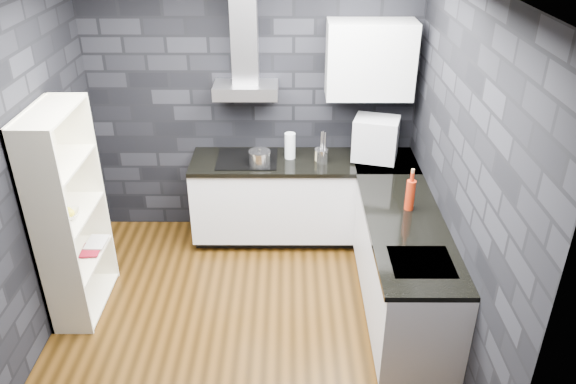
{
  "coord_description": "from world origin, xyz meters",
  "views": [
    {
      "loc": [
        0.36,
        -3.66,
        3.23
      ],
      "look_at": [
        0.35,
        0.45,
        1.0
      ],
      "focal_mm": 35.0,
      "sensor_mm": 36.0,
      "label": 1
    }
  ],
  "objects_px": {
    "glass_vase": "(290,146)",
    "bookshelf": "(70,215)",
    "utensil_crock": "(322,156)",
    "red_bottle": "(410,195)",
    "pot": "(260,158)",
    "storage_jar": "(319,155)",
    "appliance_garage": "(376,139)",
    "fruit_bowl": "(67,215)"
  },
  "relations": [
    {
      "from": "bookshelf",
      "to": "fruit_bowl",
      "type": "distance_m",
      "value": 0.06
    },
    {
      "from": "glass_vase",
      "to": "utensil_crock",
      "type": "xyz_separation_m",
      "value": [
        0.31,
        -0.11,
        -0.06
      ]
    },
    {
      "from": "appliance_garage",
      "to": "red_bottle",
      "type": "distance_m",
      "value": 0.96
    },
    {
      "from": "utensil_crock",
      "to": "appliance_garage",
      "type": "relative_size",
      "value": 0.33
    },
    {
      "from": "utensil_crock",
      "to": "red_bottle",
      "type": "xyz_separation_m",
      "value": [
        0.67,
        -0.89,
        0.06
      ]
    },
    {
      "from": "red_bottle",
      "to": "bookshelf",
      "type": "relative_size",
      "value": 0.14
    },
    {
      "from": "glass_vase",
      "to": "bookshelf",
      "type": "distance_m",
      "value": 2.11
    },
    {
      "from": "red_bottle",
      "to": "fruit_bowl",
      "type": "distance_m",
      "value": 2.77
    },
    {
      "from": "storage_jar",
      "to": "fruit_bowl",
      "type": "bearing_deg",
      "value": -151.93
    },
    {
      "from": "pot",
      "to": "fruit_bowl",
      "type": "distance_m",
      "value": 1.8
    },
    {
      "from": "pot",
      "to": "glass_vase",
      "type": "bearing_deg",
      "value": 29.83
    },
    {
      "from": "pot",
      "to": "storage_jar",
      "type": "distance_m",
      "value": 0.58
    },
    {
      "from": "utensil_crock",
      "to": "bookshelf",
      "type": "xyz_separation_m",
      "value": [
        -2.1,
        -1.0,
        -0.07
      ]
    },
    {
      "from": "bookshelf",
      "to": "fruit_bowl",
      "type": "bearing_deg",
      "value": -81.69
    },
    {
      "from": "appliance_garage",
      "to": "red_bottle",
      "type": "xyz_separation_m",
      "value": [
        0.16,
        -0.95,
        -0.1
      ]
    },
    {
      "from": "storage_jar",
      "to": "utensil_crock",
      "type": "distance_m",
      "value": 0.06
    },
    {
      "from": "utensil_crock",
      "to": "red_bottle",
      "type": "bearing_deg",
      "value": -53.08
    },
    {
      "from": "pot",
      "to": "glass_vase",
      "type": "height_order",
      "value": "glass_vase"
    },
    {
      "from": "pot",
      "to": "storage_jar",
      "type": "bearing_deg",
      "value": 10.88
    },
    {
      "from": "storage_jar",
      "to": "pot",
      "type": "bearing_deg",
      "value": -169.12
    },
    {
      "from": "pot",
      "to": "appliance_garage",
      "type": "height_order",
      "value": "appliance_garage"
    },
    {
      "from": "storage_jar",
      "to": "appliance_garage",
      "type": "distance_m",
      "value": 0.56
    },
    {
      "from": "bookshelf",
      "to": "storage_jar",
      "type": "bearing_deg",
      "value": 35.28
    },
    {
      "from": "appliance_garage",
      "to": "bookshelf",
      "type": "height_order",
      "value": "bookshelf"
    },
    {
      "from": "glass_vase",
      "to": "bookshelf",
      "type": "bearing_deg",
      "value": -148.17
    },
    {
      "from": "pot",
      "to": "storage_jar",
      "type": "xyz_separation_m",
      "value": [
        0.57,
        0.11,
        -0.02
      ]
    },
    {
      "from": "utensil_crock",
      "to": "fruit_bowl",
      "type": "height_order",
      "value": "utensil_crock"
    },
    {
      "from": "pot",
      "to": "utensil_crock",
      "type": "bearing_deg",
      "value": 5.56
    },
    {
      "from": "pot",
      "to": "red_bottle",
      "type": "bearing_deg",
      "value": -33.25
    },
    {
      "from": "appliance_garage",
      "to": "red_bottle",
      "type": "bearing_deg",
      "value": -64.96
    },
    {
      "from": "appliance_garage",
      "to": "fruit_bowl",
      "type": "relative_size",
      "value": 1.98
    },
    {
      "from": "pot",
      "to": "utensil_crock",
      "type": "height_order",
      "value": "utensil_crock"
    },
    {
      "from": "storage_jar",
      "to": "utensil_crock",
      "type": "xyz_separation_m",
      "value": [
        0.03,
        -0.05,
        0.02
      ]
    },
    {
      "from": "glass_vase",
      "to": "fruit_bowl",
      "type": "bearing_deg",
      "value": -147.01
    },
    {
      "from": "storage_jar",
      "to": "appliance_garage",
      "type": "relative_size",
      "value": 0.26
    },
    {
      "from": "appliance_garage",
      "to": "bookshelf",
      "type": "distance_m",
      "value": 2.82
    },
    {
      "from": "appliance_garage",
      "to": "bookshelf",
      "type": "xyz_separation_m",
      "value": [
        -2.61,
        -1.06,
        -0.22
      ]
    },
    {
      "from": "storage_jar",
      "to": "utensil_crock",
      "type": "bearing_deg",
      "value": -62.43
    },
    {
      "from": "pot",
      "to": "glass_vase",
      "type": "xyz_separation_m",
      "value": [
        0.29,
        0.17,
        0.06
      ]
    },
    {
      "from": "storage_jar",
      "to": "bookshelf",
      "type": "height_order",
      "value": "bookshelf"
    },
    {
      "from": "pot",
      "to": "appliance_garage",
      "type": "bearing_deg",
      "value": 5.9
    },
    {
      "from": "pot",
      "to": "fruit_bowl",
      "type": "bearing_deg",
      "value": -146.43
    }
  ]
}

